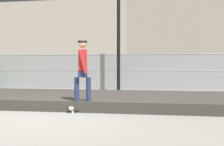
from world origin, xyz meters
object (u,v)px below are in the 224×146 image
Objects in this scene: skater at (83,70)px; parked_car_near at (24,73)px; street_lamp at (119,7)px; skateboard at (83,110)px.

skater is 10.86m from parked_car_near.
skater is at bearing -92.57° from street_lamp.
street_lamp is (0.24, 5.40, 3.89)m from skateboard.
parked_car_near reaches higher than skateboard.
skateboard is 0.45× the size of skater.
skater is 6.10m from street_lamp.
skater is at bearing -54.85° from parked_car_near.
street_lamp reaches higher than skateboard.
street_lamp is 7.99m from parked_car_near.
skateboard is at bearing -92.57° from street_lamp.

